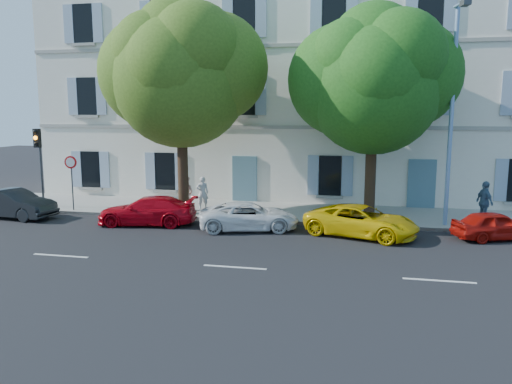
% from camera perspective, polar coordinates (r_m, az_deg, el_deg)
% --- Properties ---
extents(ground, '(90.00, 90.00, 0.00)m').
position_cam_1_polar(ground, '(19.34, 0.53, -5.08)').
color(ground, black).
extents(sidewalk, '(36.00, 4.50, 0.15)m').
position_cam_1_polar(sidewalk, '(23.59, 2.69, -2.31)').
color(sidewalk, '#A09E96').
rests_on(sidewalk, ground).
extents(kerb, '(36.00, 0.16, 0.16)m').
position_cam_1_polar(kerb, '(21.50, 1.74, -3.41)').
color(kerb, '#9E998E').
rests_on(kerb, ground).
extents(building, '(28.00, 7.00, 12.00)m').
position_cam_1_polar(building, '(28.84, 4.67, 11.58)').
color(building, white).
rests_on(building, ground).
extents(car_dark_sedan, '(4.10, 1.81, 1.31)m').
position_cam_1_polar(car_dark_sedan, '(25.04, -26.01, -1.22)').
color(car_dark_sedan, black).
rests_on(car_dark_sedan, ground).
extents(car_red_coupe, '(4.35, 2.23, 1.21)m').
position_cam_1_polar(car_red_coupe, '(21.68, -12.33, -2.10)').
color(car_red_coupe, '#BD0512').
rests_on(car_red_coupe, ground).
extents(car_white_coupe, '(4.38, 2.82, 1.12)m').
position_cam_1_polar(car_white_coupe, '(20.29, -0.82, -2.78)').
color(car_white_coupe, white).
rests_on(car_white_coupe, ground).
extents(car_yellow_supercar, '(4.73, 3.25, 1.20)m').
position_cam_1_polar(car_yellow_supercar, '(19.64, 11.95, -3.26)').
color(car_yellow_supercar, yellow).
rests_on(car_yellow_supercar, ground).
extents(car_red_hatchback, '(3.42, 2.28, 1.08)m').
position_cam_1_polar(car_red_hatchback, '(20.78, 25.68, -3.46)').
color(car_red_hatchback, '#A6110A').
rests_on(car_red_hatchback, ground).
extents(tree_left, '(6.01, 6.01, 9.32)m').
position_cam_1_polar(tree_left, '(22.70, -8.60, 12.56)').
color(tree_left, '#3A2819').
rests_on(tree_left, sidewalk).
extents(tree_right, '(5.69, 5.69, 8.77)m').
position_cam_1_polar(tree_right, '(21.96, 13.29, 11.57)').
color(tree_right, '#3A2819').
rests_on(tree_right, sidewalk).
extents(traffic_light, '(0.30, 0.43, 3.81)m').
position_cam_1_polar(traffic_light, '(26.19, -23.59, 4.34)').
color(traffic_light, '#383A3D').
rests_on(traffic_light, sidewalk).
extents(road_sign, '(0.59, 0.11, 2.57)m').
position_cam_1_polar(road_sign, '(24.99, -20.36, 2.25)').
color(road_sign, '#383A3D').
rests_on(road_sign, sidewalk).
extents(street_lamp, '(0.36, 1.85, 8.66)m').
position_cam_1_polar(street_lamp, '(21.40, 21.58, 9.33)').
color(street_lamp, '#7293BF').
rests_on(street_lamp, sidewalk).
extents(pedestrian_a, '(0.67, 0.57, 1.57)m').
position_cam_1_polar(pedestrian_a, '(23.94, -6.14, -0.09)').
color(pedestrian_a, silver).
rests_on(pedestrian_a, sidewalk).
extents(pedestrian_b, '(0.84, 0.69, 1.60)m').
position_cam_1_polar(pedestrian_b, '(23.83, -8.03, -0.13)').
color(pedestrian_b, '#D59C88').
rests_on(pedestrian_b, sidewalk).
extents(pedestrian_c, '(0.78, 1.13, 1.78)m').
position_cam_1_polar(pedestrian_c, '(22.77, 24.67, -1.09)').
color(pedestrian_c, '#466681').
rests_on(pedestrian_c, sidewalk).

